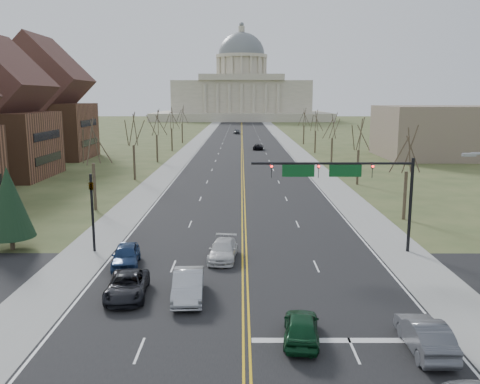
{
  "coord_description": "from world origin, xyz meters",
  "views": [
    {
      "loc": [
        -0.26,
        -23.88,
        11.61
      ],
      "look_at": [
        -0.36,
        22.29,
        3.0
      ],
      "focal_mm": 38.0,
      "sensor_mm": 36.0,
      "label": 1
    }
  ],
  "objects_px": {
    "car_far_sb": "(237,131)",
    "signal_left": "(92,204)",
    "car_nb_outer_lead": "(425,335)",
    "car_nb_inner_lead": "(301,327)",
    "car_sb_outer_lead": "(127,286)",
    "car_sb_inner_lead": "(188,285)",
    "car_sb_inner_second": "(223,250)",
    "signal_mast": "(344,177)",
    "car_far_nb": "(258,147)",
    "car_sb_outer_second": "(126,256)"
  },
  "relations": [
    {
      "from": "car_sb_outer_second",
      "to": "car_far_sb",
      "type": "bearing_deg",
      "value": 79.65
    },
    {
      "from": "car_nb_inner_lead",
      "to": "car_sb_outer_lead",
      "type": "xyz_separation_m",
      "value": [
        -9.64,
        5.52,
        -0.03
      ]
    },
    {
      "from": "car_sb_outer_second",
      "to": "car_far_nb",
      "type": "bearing_deg",
      "value": 74.15
    },
    {
      "from": "car_sb_outer_lead",
      "to": "car_sb_outer_second",
      "type": "distance_m",
      "value": 5.65
    },
    {
      "from": "car_sb_inner_lead",
      "to": "car_sb_inner_second",
      "type": "height_order",
      "value": "car_sb_inner_lead"
    },
    {
      "from": "car_sb_outer_lead",
      "to": "car_far_sb",
      "type": "bearing_deg",
      "value": 83.25
    },
    {
      "from": "car_sb_inner_second",
      "to": "car_far_sb",
      "type": "height_order",
      "value": "car_far_sb"
    },
    {
      "from": "car_sb_inner_second",
      "to": "car_far_sb",
      "type": "distance_m",
      "value": 129.64
    },
    {
      "from": "signal_mast",
      "to": "car_sb_outer_second",
      "type": "xyz_separation_m",
      "value": [
        -15.73,
        -3.49,
        -4.98
      ]
    },
    {
      "from": "car_nb_inner_lead",
      "to": "car_nb_outer_lead",
      "type": "distance_m",
      "value": 5.7
    },
    {
      "from": "signal_left",
      "to": "car_sb_inner_second",
      "type": "xyz_separation_m",
      "value": [
        9.93,
        -1.89,
        -3.02
      ]
    },
    {
      "from": "signal_mast",
      "to": "car_nb_outer_lead",
      "type": "distance_m",
      "value": 16.28
    },
    {
      "from": "signal_mast",
      "to": "car_far_sb",
      "type": "xyz_separation_m",
      "value": [
        -9.1,
        127.75,
        -4.98
      ]
    },
    {
      "from": "car_far_sb",
      "to": "car_sb_outer_second",
      "type": "bearing_deg",
      "value": -99.53
    },
    {
      "from": "car_nb_inner_lead",
      "to": "car_far_sb",
      "type": "relative_size",
      "value": 0.93
    },
    {
      "from": "car_nb_inner_lead",
      "to": "car_sb_inner_second",
      "type": "distance_m",
      "value": 13.31
    },
    {
      "from": "car_nb_outer_lead",
      "to": "car_sb_inner_lead",
      "type": "height_order",
      "value": "car_sb_inner_lead"
    },
    {
      "from": "car_nb_inner_lead",
      "to": "car_sb_inner_second",
      "type": "bearing_deg",
      "value": -65.32
    },
    {
      "from": "signal_left",
      "to": "car_sb_inner_lead",
      "type": "distance_m",
      "value": 12.66
    },
    {
      "from": "car_nb_inner_lead",
      "to": "car_sb_inner_second",
      "type": "xyz_separation_m",
      "value": [
        -4.22,
        12.63,
        -0.04
      ]
    },
    {
      "from": "car_sb_inner_lead",
      "to": "car_far_nb",
      "type": "relative_size",
      "value": 1.04
    },
    {
      "from": "signal_left",
      "to": "car_nb_outer_lead",
      "type": "xyz_separation_m",
      "value": [
        19.77,
        -15.48,
        -2.94
      ]
    },
    {
      "from": "car_sb_outer_lead",
      "to": "car_far_nb",
      "type": "xyz_separation_m",
      "value": [
        10.62,
        86.23,
        -0.02
      ]
    },
    {
      "from": "car_sb_inner_lead",
      "to": "car_far_sb",
      "type": "distance_m",
      "value": 137.0
    },
    {
      "from": "car_nb_outer_lead",
      "to": "signal_left",
      "type": "bearing_deg",
      "value": -37.78
    },
    {
      "from": "signal_mast",
      "to": "car_sb_inner_lead",
      "type": "relative_size",
      "value": 2.46
    },
    {
      "from": "car_sb_inner_second",
      "to": "car_sb_outer_second",
      "type": "bearing_deg",
      "value": -162.15
    },
    {
      "from": "car_nb_outer_lead",
      "to": "car_far_nb",
      "type": "height_order",
      "value": "car_nb_outer_lead"
    },
    {
      "from": "signal_left",
      "to": "car_far_sb",
      "type": "xyz_separation_m",
      "value": [
        9.85,
        127.75,
        -2.93
      ]
    },
    {
      "from": "car_far_nb",
      "to": "car_far_sb",
      "type": "relative_size",
      "value": 1.06
    },
    {
      "from": "signal_left",
      "to": "car_sb_inner_lead",
      "type": "height_order",
      "value": "signal_left"
    },
    {
      "from": "signal_left",
      "to": "car_nb_inner_lead",
      "type": "xyz_separation_m",
      "value": [
        14.15,
        -14.52,
        -2.99
      ]
    },
    {
      "from": "car_sb_inner_lead",
      "to": "car_far_nb",
      "type": "distance_m",
      "value": 86.76
    },
    {
      "from": "car_nb_inner_lead",
      "to": "car_sb_inner_lead",
      "type": "bearing_deg",
      "value": -35.12
    },
    {
      "from": "car_sb_outer_lead",
      "to": "car_sb_inner_second",
      "type": "height_order",
      "value": "car_sb_outer_lead"
    },
    {
      "from": "signal_left",
      "to": "signal_mast",
      "type": "bearing_deg",
      "value": -0.0
    },
    {
      "from": "signal_mast",
      "to": "signal_left",
      "type": "bearing_deg",
      "value": 180.0
    },
    {
      "from": "car_sb_inner_second",
      "to": "car_sb_outer_second",
      "type": "relative_size",
      "value": 1.03
    },
    {
      "from": "signal_mast",
      "to": "car_sb_outer_lead",
      "type": "relative_size",
      "value": 2.46
    },
    {
      "from": "signal_left",
      "to": "car_sb_inner_lead",
      "type": "bearing_deg",
      "value": -48.6
    },
    {
      "from": "car_sb_outer_second",
      "to": "car_sb_inner_second",
      "type": "bearing_deg",
      "value": 5.98
    },
    {
      "from": "car_nb_outer_lead",
      "to": "car_sb_outer_second",
      "type": "height_order",
      "value": "car_sb_outer_second"
    },
    {
      "from": "signal_left",
      "to": "car_nb_inner_lead",
      "type": "bearing_deg",
      "value": -45.73
    },
    {
      "from": "car_nb_outer_lead",
      "to": "car_sb_inner_second",
      "type": "bearing_deg",
      "value": -53.81
    },
    {
      "from": "signal_mast",
      "to": "car_nb_inner_lead",
      "type": "relative_size",
      "value": 2.89
    },
    {
      "from": "car_nb_inner_lead",
      "to": "car_sb_inner_lead",
      "type": "height_order",
      "value": "car_sb_inner_lead"
    },
    {
      "from": "car_sb_outer_lead",
      "to": "car_sb_inner_second",
      "type": "xyz_separation_m",
      "value": [
        5.42,
        7.1,
        -0.01
      ]
    },
    {
      "from": "car_far_sb",
      "to": "signal_left",
      "type": "bearing_deg",
      "value": -101.05
    },
    {
      "from": "car_sb_inner_second",
      "to": "car_far_sb",
      "type": "xyz_separation_m",
      "value": [
        -0.08,
        129.64,
        0.09
      ]
    },
    {
      "from": "signal_mast",
      "to": "car_sb_outer_second",
      "type": "relative_size",
      "value": 2.68
    }
  ]
}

